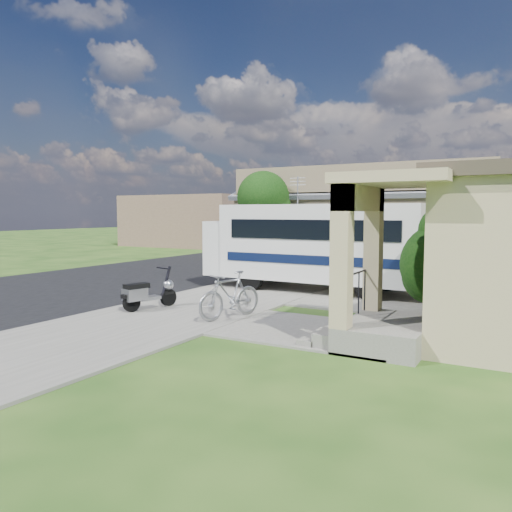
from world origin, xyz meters
The scene contains 18 objects.
ground centered at (0.00, 0.00, 0.00)m, with size 120.00×120.00×0.00m, color #183D10.
street_slab centered at (-7.50, 10.00, 0.01)m, with size 9.00×80.00×0.02m, color black.
sidewalk_slab centered at (-1.00, 10.00, 0.03)m, with size 4.00×80.00×0.06m, color #636159.
driveway_slab centered at (1.50, 4.50, 0.03)m, with size 7.00×6.00×0.05m, color #636159.
walk_slab centered at (3.00, -1.00, 0.03)m, with size 4.00×3.00×0.05m, color #636159.
warehouse centered at (0.00, 13.97, 1.99)m, with size 12.50×8.40×5.04m.
distant_bldg_far centered at (-17.00, 22.00, 2.00)m, with size 10.00×8.00×4.00m, color brown.
distant_bldg_near centered at (-15.00, 34.00, 1.60)m, with size 8.00×7.00×3.20m, color #76664A.
street_tree_a centered at (-3.70, 9.05, 3.25)m, with size 2.44×2.40×4.58m.
street_tree_b centered at (-3.70, 19.05, 3.39)m, with size 2.44×2.40×4.73m.
street_tree_c centered at (-3.70, 28.05, 3.10)m, with size 2.44×2.40×4.42m.
motorhome centered at (0.72, 4.43, 1.65)m, with size 7.52×2.47×3.86m.
shrub centered at (5.30, 1.95, 1.47)m, with size 2.33×2.23×2.86m.
scooter centered at (-1.89, -1.05, 0.50)m, with size 0.77×1.67×1.11m.
bicycle centered at (0.68, -0.89, 0.58)m, with size 0.55×1.93×1.16m, color #929298.
pickup_truck centered at (-5.84, 13.44, 0.83)m, with size 2.77×6.00×1.67m, color silver.
van centered at (-6.21, 20.12, 0.90)m, with size 2.51×6.18×1.79m, color silver.
garden_hose centered at (3.64, -0.53, 0.09)m, with size 0.40×0.40×0.18m, color #156B24.
Camera 1 is at (7.25, -11.19, 2.68)m, focal length 35.00 mm.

